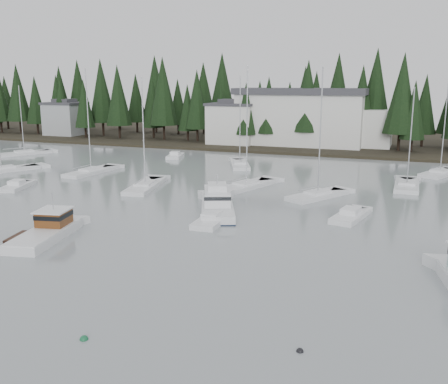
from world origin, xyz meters
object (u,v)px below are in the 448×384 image
object	(u,v)px
sailboat_0	(440,174)
sailboat_4	(407,187)
sailboat_6	(240,165)
runabout_0	(17,187)
sailboat_2	(2,171)
sailboat_8	(91,173)
runabout_3	(175,157)
sailboat_1	(246,187)
house_far_west	(65,118)
house_west	(233,123)
sailboat_3	(145,187)
runabout_4	(212,222)
lobster_boat_brown	(46,233)
cabin_cruiser_center	(217,205)
harbor_inn	(311,118)
sailboat_5	(318,197)
sailboat_9	(25,154)
runabout_1	(350,217)

from	to	relation	value
sailboat_0	sailboat_4	xyz separation A→B (m)	(-4.14, -10.39, -0.02)
sailboat_6	runabout_0	size ratio (longest dim) A/B	2.36
sailboat_2	sailboat_8	distance (m)	13.23
runabout_3	sailboat_1	bearing A→B (deg)	-149.95
sailboat_4	house_far_west	bearing A→B (deg)	66.73
sailboat_0	sailboat_2	distance (m)	61.79
house_west	sailboat_3	bearing A→B (deg)	-84.71
runabout_4	sailboat_6	bearing A→B (deg)	12.14
sailboat_2	sailboat_3	xyz separation A→B (m)	(24.80, -2.48, 0.02)
lobster_boat_brown	cabin_cruiser_center	size ratio (longest dim) A/B	0.84
harbor_inn	sailboat_5	distance (m)	44.45
sailboat_9	sailboat_8	bearing A→B (deg)	-88.92
cabin_cruiser_center	sailboat_5	distance (m)	12.76
house_far_west	house_west	bearing A→B (deg)	-2.73
lobster_boat_brown	cabin_cruiser_center	world-z (taller)	cabin_cruiser_center
harbor_inn	lobster_boat_brown	world-z (taller)	harbor_inn
cabin_cruiser_center	sailboat_9	xyz separation A→B (m)	(-46.48, 24.84, -0.57)
runabout_3	runabout_4	world-z (taller)	same
runabout_4	runabout_3	bearing A→B (deg)	28.66
sailboat_9	runabout_0	distance (m)	30.39
sailboat_3	lobster_boat_brown	bearing A→B (deg)	174.39
sailboat_5	sailboat_9	xyz separation A→B (m)	(-54.65, 15.04, -0.03)
harbor_inn	lobster_boat_brown	bearing A→B (deg)	-97.64
runabout_4	sailboat_0	bearing A→B (deg)	-33.65
runabout_0	house_west	bearing A→B (deg)	-28.50
cabin_cruiser_center	runabout_1	distance (m)	12.84
house_west	house_far_west	distance (m)	42.05
sailboat_4	runabout_0	size ratio (longest dim) A/B	2.11
sailboat_1	lobster_boat_brown	bearing A→B (deg)	178.71
cabin_cruiser_center	sailboat_2	world-z (taller)	sailboat_2
lobster_boat_brown	sailboat_9	bearing A→B (deg)	31.79
house_far_west	runabout_0	xyz separation A→B (m)	(31.52, -49.78, -4.27)
sailboat_8	runabout_1	bearing A→B (deg)	-102.69
cabin_cruiser_center	runabout_3	distance (m)	36.99
sailboat_9	runabout_1	distance (m)	63.34
cabin_cruiser_center	lobster_boat_brown	bearing A→B (deg)	119.31
house_west	harbor_inn	size ratio (longest dim) A/B	0.32
sailboat_6	runabout_3	xyz separation A→B (m)	(-13.12, 4.31, 0.05)
house_far_west	sailboat_4	bearing A→B (deg)	-23.22
cabin_cruiser_center	sailboat_5	xyz separation A→B (m)	(8.16, 9.79, -0.54)
house_far_west	sailboat_1	distance (m)	69.79
harbor_inn	sailboat_2	world-z (taller)	sailboat_2
sailboat_9	harbor_inn	bearing A→B (deg)	-29.94
harbor_inn	sailboat_0	distance (m)	33.05
sailboat_8	lobster_boat_brown	bearing A→B (deg)	-147.09
house_far_west	sailboat_0	xyz separation A→B (m)	(79.72, -22.03, -4.31)
lobster_boat_brown	sailboat_0	size ratio (longest dim) A/B	0.59
cabin_cruiser_center	runabout_4	distance (m)	4.16
lobster_boat_brown	sailboat_4	xyz separation A→B (m)	(27.36, 32.01, -0.40)
sailboat_1	runabout_4	xyz separation A→B (m)	(1.93, -15.98, 0.05)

